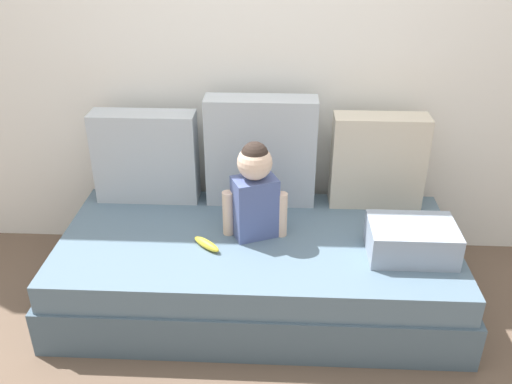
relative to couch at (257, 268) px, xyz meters
name	(u,v)px	position (x,y,z in m)	size (l,w,h in m)	color
ground_plane	(257,297)	(0.00, 0.00, -0.19)	(12.00, 12.00, 0.00)	brown
back_wall	(263,37)	(0.00, 0.61, 1.04)	(5.21, 0.10, 2.46)	white
couch	(257,268)	(0.00, 0.00, 0.00)	(2.01, 0.95, 0.38)	#495F70
throw_pillow_left	(146,157)	(-0.62, 0.38, 0.44)	(0.55, 0.16, 0.50)	#B2BCC6
throw_pillow_center	(261,151)	(0.00, 0.38, 0.49)	(0.58, 0.16, 0.59)	#B2BCC6
throw_pillow_right	(378,161)	(0.62, 0.38, 0.45)	(0.49, 0.16, 0.51)	beige
toddler	(255,190)	(-0.01, 0.02, 0.44)	(0.32, 0.21, 0.50)	#4C5B93
banana	(207,244)	(-0.24, -0.11, 0.21)	(0.17, 0.04, 0.04)	yellow
folded_blanket	(411,240)	(0.72, -0.12, 0.27)	(0.40, 0.28, 0.16)	#8E9EB2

